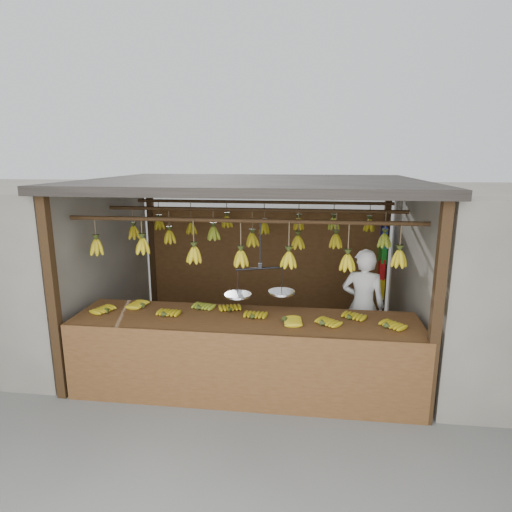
# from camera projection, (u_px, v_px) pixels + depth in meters

# --- Properties ---
(ground) EXTENTS (80.00, 80.00, 0.00)m
(ground) POSITION_uv_depth(u_px,v_px,m) (253.00, 349.00, 6.12)
(ground) COLOR #5B5B57
(stall) EXTENTS (4.30, 3.30, 2.40)m
(stall) POSITION_uv_depth(u_px,v_px,m) (256.00, 209.00, 5.99)
(stall) COLOR black
(stall) RESTS_ON ground
(neighbor_left) EXTENTS (3.00, 3.00, 2.30)m
(neighbor_left) POSITION_uv_depth(u_px,v_px,m) (11.00, 264.00, 6.30)
(neighbor_left) COLOR slate
(neighbor_left) RESTS_ON ground
(counter) EXTENTS (3.92, 0.89, 0.96)m
(counter) POSITION_uv_depth(u_px,v_px,m) (243.00, 337.00, 4.76)
(counter) COLOR #57361A
(counter) RESTS_ON ground
(hanging_bananas) EXTENTS (3.61, 2.25, 0.39)m
(hanging_bananas) POSITION_uv_depth(u_px,v_px,m) (253.00, 238.00, 5.76)
(hanging_bananas) COLOR #B89F13
(hanging_bananas) RESTS_ON ground
(balance_scale) EXTENTS (0.78, 0.46, 0.85)m
(balance_scale) POSITION_uv_depth(u_px,v_px,m) (260.00, 290.00, 4.86)
(balance_scale) COLOR black
(balance_scale) RESTS_ON ground
(vendor) EXTENTS (0.62, 0.47, 1.54)m
(vendor) POSITION_uv_depth(u_px,v_px,m) (363.00, 306.00, 5.64)
(vendor) COLOR white
(vendor) RESTS_ON ground
(bag_bundles) EXTENTS (0.08, 0.26, 1.19)m
(bag_bundles) POSITION_uv_depth(u_px,v_px,m) (382.00, 261.00, 6.96)
(bag_bundles) COLOR #1426BF
(bag_bundles) RESTS_ON ground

